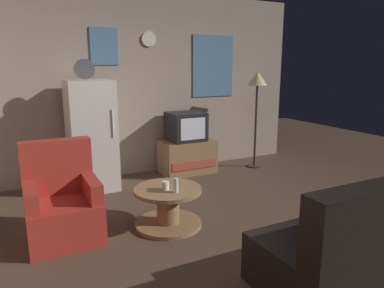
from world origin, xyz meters
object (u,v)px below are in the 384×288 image
(coffee_table, at_px, (168,207))
(couch, at_px, (366,244))
(fridge, at_px, (91,135))
(tv_stand, at_px, (187,156))
(mug_ceramic_white, at_px, (165,185))
(crt_tv, at_px, (186,126))
(armchair, at_px, (62,205))
(wine_glass, at_px, (176,185))
(standing_lamp, at_px, (257,86))

(coffee_table, bearing_deg, couch, -58.64)
(fridge, relative_size, coffee_table, 2.46)
(tv_stand, xyz_separation_m, mug_ceramic_white, (-1.09, -1.69, 0.20))
(crt_tv, xyz_separation_m, coffee_table, (-1.02, -1.66, -0.54))
(coffee_table, distance_m, armchair, 1.07)
(coffee_table, xyz_separation_m, couch, (1.00, -1.63, 0.10))
(wine_glass, xyz_separation_m, mug_ceramic_white, (-0.06, 0.12, -0.03))
(mug_ceramic_white, relative_size, armchair, 0.09)
(armchair, relative_size, couch, 0.56)
(coffee_table, distance_m, mug_ceramic_white, 0.26)
(armchair, bearing_deg, fridge, 66.33)
(crt_tv, bearing_deg, wine_glass, -118.84)
(fridge, xyz_separation_m, armchair, (-0.58, -1.33, -0.42))
(fridge, relative_size, mug_ceramic_white, 19.67)
(tv_stand, xyz_separation_m, wine_glass, (-1.02, -1.82, 0.23))
(fridge, relative_size, armchair, 1.84)
(standing_lamp, relative_size, couch, 0.94)
(coffee_table, relative_size, mug_ceramic_white, 8.00)
(crt_tv, relative_size, coffee_table, 0.75)
(tv_stand, height_order, wine_glass, wine_glass)
(crt_tv, distance_m, couch, 3.32)
(coffee_table, xyz_separation_m, armchair, (-1.04, 0.23, 0.13))
(coffee_table, height_order, armchair, armchair)
(fridge, distance_m, armchair, 1.51)
(crt_tv, distance_m, standing_lamp, 1.35)
(fridge, height_order, coffee_table, fridge)
(mug_ceramic_white, relative_size, couch, 0.05)
(wine_glass, bearing_deg, couch, -56.76)
(mug_ceramic_white, xyz_separation_m, couch, (1.03, -1.60, -0.15))
(crt_tv, xyz_separation_m, couch, (-0.03, -3.29, -0.44))
(armchair, bearing_deg, wine_glass, -20.06)
(fridge, height_order, armchair, fridge)
(wine_glass, bearing_deg, tv_stand, 60.62)
(tv_stand, relative_size, coffee_table, 1.17)
(armchair, xyz_separation_m, couch, (2.03, -1.87, -0.03))
(mug_ceramic_white, bearing_deg, couch, -57.14)
(tv_stand, bearing_deg, mug_ceramic_white, -122.69)
(mug_ceramic_white, bearing_deg, standing_lamp, 33.15)
(fridge, height_order, wine_glass, fridge)
(standing_lamp, relative_size, wine_glass, 10.60)
(crt_tv, height_order, standing_lamp, standing_lamp)
(fridge, distance_m, mug_ceramic_white, 1.67)
(wine_glass, xyz_separation_m, couch, (0.97, -1.48, -0.18))
(wine_glass, distance_m, armchair, 1.14)
(tv_stand, distance_m, wine_glass, 2.10)
(tv_stand, height_order, armchair, armchair)
(crt_tv, bearing_deg, tv_stand, 2.38)
(tv_stand, bearing_deg, standing_lamp, -11.04)
(fridge, bearing_deg, tv_stand, 3.79)
(tv_stand, relative_size, armchair, 0.87)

